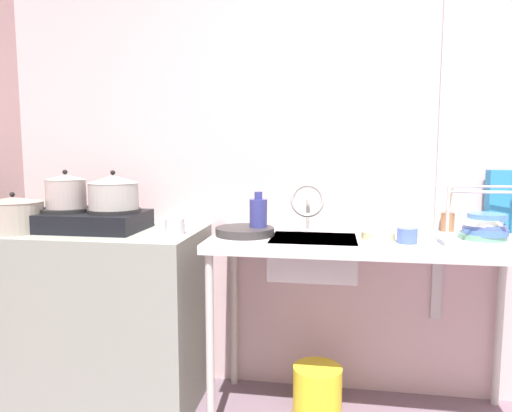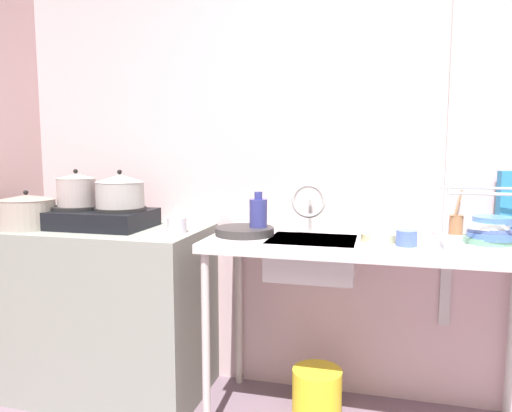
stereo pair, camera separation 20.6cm
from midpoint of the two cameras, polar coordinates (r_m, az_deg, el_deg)
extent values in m
cube|color=beige|center=(2.50, 23.25, 8.85)|extent=(5.21, 0.10, 2.77)
cube|color=beige|center=(2.47, 25.13, 12.02)|extent=(0.05, 0.01, 2.21)
cube|color=gray|center=(2.61, -15.28, -12.06)|extent=(1.02, 0.58, 0.87)
cube|color=beige|center=(2.17, 15.87, -4.50)|extent=(1.42, 0.58, 0.04)
cylinder|color=#BCBAB5|center=(2.16, -3.24, -16.52)|extent=(0.04, 0.04, 0.83)
cylinder|color=beige|center=(2.61, 0.23, -12.33)|extent=(0.04, 0.04, 0.83)
cylinder|color=beige|center=(2.63, 30.53, -13.08)|extent=(0.04, 0.04, 0.83)
cube|color=black|center=(2.52, -16.21, -1.50)|extent=(0.53, 0.35, 0.09)
cylinder|color=black|center=(2.58, -18.66, -0.18)|extent=(0.25, 0.25, 0.02)
cylinder|color=black|center=(2.45, -13.72, -0.36)|extent=(0.25, 0.25, 0.02)
cylinder|color=#A49A96|center=(2.57, -18.73, 1.59)|extent=(0.19, 0.19, 0.14)
cone|color=#98A390|center=(2.56, -18.80, 3.44)|extent=(0.20, 0.20, 0.02)
sphere|color=black|center=(2.56, -18.82, 3.99)|extent=(0.02, 0.02, 0.02)
cylinder|color=#9F9E9A|center=(2.44, -13.76, 1.33)|extent=(0.24, 0.24, 0.13)
cone|color=#A8A8A2|center=(2.43, -13.82, 3.27)|extent=(0.24, 0.24, 0.04)
sphere|color=black|center=(2.43, -13.84, 4.00)|extent=(0.02, 0.02, 0.02)
cylinder|color=#9E978A|center=(2.61, -23.90, -0.90)|extent=(0.27, 0.27, 0.15)
cone|color=#A48D80|center=(2.60, -23.99, 0.98)|extent=(0.28, 0.28, 0.02)
sphere|color=black|center=(2.60, -24.02, 1.49)|extent=(0.02, 0.02, 0.02)
cylinder|color=silver|center=(2.28, -6.98, -2.31)|extent=(0.09, 0.09, 0.07)
cone|color=silver|center=(2.27, -7.01, -0.63)|extent=(0.09, 0.09, 0.06)
cube|color=beige|center=(2.16, 9.51, -6.16)|extent=(0.38, 0.32, 0.17)
cylinder|color=beige|center=(2.32, 9.12, -1.17)|extent=(0.02, 0.02, 0.16)
torus|color=beige|center=(2.24, 8.98, 0.60)|extent=(0.16, 0.02, 0.16)
cylinder|color=#312F2F|center=(2.21, 1.30, -3.07)|extent=(0.27, 0.27, 0.04)
cylinder|color=#B6BCC2|center=(2.03, 24.95, -1.25)|extent=(0.01, 0.01, 0.27)
cylinder|color=#B6BCC2|center=(2.33, 23.63, -0.24)|extent=(0.01, 0.01, 0.27)
cylinder|color=#B6BCC2|center=(2.06, 30.07, 1.22)|extent=(0.36, 0.01, 0.01)
cylinder|color=#B6BCC2|center=(2.35, 28.12, 1.90)|extent=(0.36, 0.01, 0.01)
cube|color=#B0BFCD|center=(2.23, 28.70, -4.11)|extent=(0.38, 0.32, 0.01)
cylinder|color=#629A78|center=(2.23, 28.64, -3.63)|extent=(0.20, 0.20, 0.03)
cylinder|color=#4369B2|center=(2.22, 28.89, -3.14)|extent=(0.19, 0.19, 0.03)
cylinder|color=#5369A8|center=(2.23, 28.88, -2.59)|extent=(0.18, 0.18, 0.03)
cylinder|color=white|center=(2.22, 28.61, -2.04)|extent=(0.17, 0.17, 0.03)
cylinder|color=#4874AE|center=(2.22, 29.08, -1.47)|extent=(0.16, 0.16, 0.03)
cylinder|color=#4A65BA|center=(2.09, 20.43, -3.67)|extent=(0.09, 0.09, 0.07)
cylinder|color=beige|center=(2.14, 17.22, -3.68)|extent=(0.15, 0.15, 0.04)
cylinder|color=navy|center=(2.20, 2.96, -1.37)|extent=(0.08, 0.08, 0.17)
cylinder|color=navy|center=(2.19, 2.97, 1.26)|extent=(0.04, 0.04, 0.04)
cylinder|color=#976440|center=(2.44, 25.24, -2.11)|extent=(0.06, 0.06, 0.09)
cylinder|color=olive|center=(2.43, 25.33, -0.38)|extent=(0.06, 0.04, 0.18)
cylinder|color=yellow|center=(2.43, 9.95, -21.52)|extent=(0.23, 0.23, 0.24)
camera|label=1|loc=(0.10, -87.32, 0.32)|focal=33.18mm
camera|label=2|loc=(0.10, 92.68, -0.32)|focal=33.18mm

